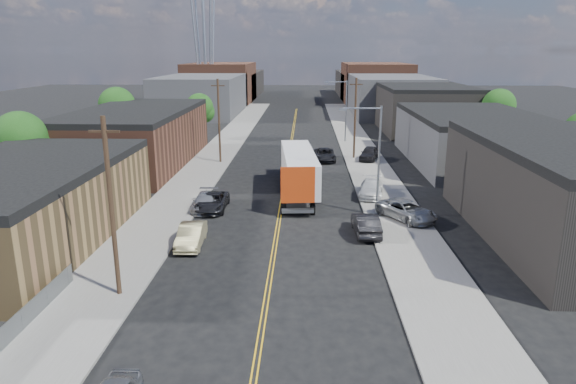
# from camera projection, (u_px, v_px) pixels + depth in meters

# --- Properties ---
(ground) EXTENTS (260.00, 260.00, 0.00)m
(ground) POSITION_uv_depth(u_px,v_px,m) (291.00, 142.00, 76.45)
(ground) COLOR black
(ground) RESTS_ON ground
(centerline) EXTENTS (0.32, 120.00, 0.01)m
(centerline) POSITION_uv_depth(u_px,v_px,m) (288.00, 163.00, 62.00)
(centerline) COLOR gold
(centerline) RESTS_ON ground
(sidewalk_left) EXTENTS (5.00, 140.00, 0.15)m
(sidewalk_left) POSITION_uv_depth(u_px,v_px,m) (210.00, 162.00, 62.29)
(sidewalk_left) COLOR slate
(sidewalk_left) RESTS_ON ground
(sidewalk_right) EXTENTS (5.00, 140.00, 0.15)m
(sidewalk_right) POSITION_uv_depth(u_px,v_px,m) (367.00, 163.00, 61.68)
(sidewalk_right) COLOR slate
(sidewalk_right) RESTS_ON ground
(warehouse_tan) EXTENTS (12.00, 22.00, 5.60)m
(warehouse_tan) POSITION_uv_depth(u_px,v_px,m) (18.00, 204.00, 35.83)
(warehouse_tan) COLOR brown
(warehouse_tan) RESTS_ON ground
(warehouse_brown) EXTENTS (12.00, 26.00, 6.60)m
(warehouse_brown) POSITION_uv_depth(u_px,v_px,m) (136.00, 137.00, 60.74)
(warehouse_brown) COLOR #542F21
(warehouse_brown) RESTS_ON ground
(industrial_right_b) EXTENTS (14.00, 24.00, 6.10)m
(industrial_right_b) POSITION_uv_depth(u_px,v_px,m) (471.00, 138.00, 61.44)
(industrial_right_b) COLOR #3C3D3F
(industrial_right_b) RESTS_ON ground
(industrial_right_c) EXTENTS (14.00, 22.00, 7.60)m
(industrial_right_c) POSITION_uv_depth(u_px,v_px,m) (424.00, 108.00, 86.29)
(industrial_right_c) COLOR black
(industrial_right_c) RESTS_ON ground
(skyline_left_a) EXTENTS (16.00, 30.00, 8.00)m
(skyline_left_a) POSITION_uv_depth(u_px,v_px,m) (203.00, 95.00, 109.75)
(skyline_left_a) COLOR #3C3D3F
(skyline_left_a) RESTS_ON ground
(skyline_right_a) EXTENTS (16.00, 30.00, 8.00)m
(skyline_right_a) POSITION_uv_depth(u_px,v_px,m) (390.00, 95.00, 108.45)
(skyline_right_a) COLOR #3C3D3F
(skyline_right_a) RESTS_ON ground
(skyline_left_b) EXTENTS (16.00, 26.00, 10.00)m
(skyline_left_b) POSITION_uv_depth(u_px,v_px,m) (221.00, 83.00, 133.56)
(skyline_left_b) COLOR #542F21
(skyline_left_b) RESTS_ON ground
(skyline_right_b) EXTENTS (16.00, 26.00, 10.00)m
(skyline_right_b) POSITION_uv_depth(u_px,v_px,m) (375.00, 83.00, 132.27)
(skyline_right_b) COLOR #542F21
(skyline_right_b) RESTS_ON ground
(skyline_left_c) EXTENTS (16.00, 40.00, 7.00)m
(skyline_left_c) POSITION_uv_depth(u_px,v_px,m) (232.00, 84.00, 153.23)
(skyline_left_c) COLOR black
(skyline_left_c) RESTS_ON ground
(skyline_right_c) EXTENTS (16.00, 40.00, 7.00)m
(skyline_right_c) POSITION_uv_depth(u_px,v_px,m) (366.00, 84.00, 151.93)
(skyline_right_c) COLOR black
(skyline_right_c) RESTS_ON ground
(streetlight_near) EXTENTS (3.39, 0.25, 9.00)m
(streetlight_near) POSITION_uv_depth(u_px,v_px,m) (374.00, 152.00, 41.08)
(streetlight_near) COLOR gray
(streetlight_near) RESTS_ON ground
(streetlight_far) EXTENTS (3.39, 0.25, 9.00)m
(streetlight_far) POSITION_uv_depth(u_px,v_px,m) (343.00, 106.00, 74.79)
(streetlight_far) COLOR gray
(streetlight_far) RESTS_ON ground
(utility_pole_left_near) EXTENTS (1.60, 0.26, 10.00)m
(utility_pole_left_near) POSITION_uv_depth(u_px,v_px,m) (111.00, 208.00, 27.19)
(utility_pole_left_near) COLOR black
(utility_pole_left_near) RESTS_ON ground
(utility_pole_left_far) EXTENTS (1.60, 0.26, 10.00)m
(utility_pole_left_far) POSITION_uv_depth(u_px,v_px,m) (219.00, 120.00, 60.90)
(utility_pole_left_far) COLOR black
(utility_pole_left_far) RESTS_ON ground
(utility_pole_right) EXTENTS (1.60, 0.26, 10.00)m
(utility_pole_right) POSITION_uv_depth(u_px,v_px,m) (355.00, 118.00, 63.26)
(utility_pole_right) COLOR black
(utility_pole_right) RESTS_ON ground
(tree_left_near) EXTENTS (4.85, 4.76, 7.91)m
(tree_left_near) POSITION_uv_depth(u_px,v_px,m) (21.00, 141.00, 46.95)
(tree_left_near) COLOR black
(tree_left_near) RESTS_ON ground
(tree_left_mid) EXTENTS (5.10, 5.04, 8.37)m
(tree_left_mid) POSITION_uv_depth(u_px,v_px,m) (118.00, 108.00, 70.95)
(tree_left_mid) COLOR black
(tree_left_mid) RESTS_ON ground
(tree_left_far) EXTENTS (4.35, 4.20, 6.97)m
(tree_left_far) POSITION_uv_depth(u_px,v_px,m) (200.00, 109.00, 77.61)
(tree_left_far) COLOR black
(tree_left_far) RESTS_ON ground
(tree_right_far) EXTENTS (4.85, 4.76, 7.91)m
(tree_right_far) POSITION_uv_depth(u_px,v_px,m) (499.00, 108.00, 74.10)
(tree_right_far) COLOR black
(tree_right_far) RESTS_ON ground
(semi_truck) EXTENTS (3.81, 16.36, 4.24)m
(semi_truck) POSITION_uv_depth(u_px,v_px,m) (299.00, 167.00, 48.92)
(semi_truck) COLOR silver
(semi_truck) RESTS_ON ground
(car_left_b) EXTENTS (1.80, 4.68, 1.52)m
(car_left_b) POSITION_uv_depth(u_px,v_px,m) (191.00, 235.00, 35.66)
(car_left_b) COLOR tan
(car_left_b) RESTS_ON ground
(car_left_c) EXTENTS (2.43, 5.21, 1.45)m
(car_left_c) POSITION_uv_depth(u_px,v_px,m) (212.00, 202.00, 43.70)
(car_left_c) COLOR black
(car_left_c) RESTS_ON ground
(car_left_d) EXTENTS (2.17, 4.97, 1.42)m
(car_left_d) POSITION_uv_depth(u_px,v_px,m) (206.00, 202.00, 43.72)
(car_left_d) COLOR #A0A2A5
(car_left_d) RESTS_ON ground
(car_right_oncoming) EXTENTS (1.89, 4.86, 1.58)m
(car_right_oncoming) POSITION_uv_depth(u_px,v_px,m) (366.00, 224.00, 37.90)
(car_right_oncoming) COLOR black
(car_right_oncoming) RESTS_ON ground
(car_right_lot_a) EXTENTS (4.98, 5.85, 1.49)m
(car_right_lot_a) POSITION_uv_depth(u_px,v_px,m) (406.00, 210.00, 40.80)
(car_right_lot_a) COLOR gray
(car_right_lot_a) RESTS_ON sidewalk_right
(car_right_lot_b) EXTENTS (2.85, 5.29, 1.46)m
(car_right_lot_b) POSITION_uv_depth(u_px,v_px,m) (371.00, 188.00, 47.40)
(car_right_lot_b) COLOR silver
(car_right_lot_b) RESTS_ON sidewalk_right
(car_right_lot_c) EXTENTS (3.26, 5.14, 1.63)m
(car_right_lot_c) POSITION_uv_depth(u_px,v_px,m) (369.00, 153.00, 63.10)
(car_right_lot_c) COLOR black
(car_right_lot_c) RESTS_ON sidewalk_right
(car_ahead_truck) EXTENTS (2.66, 5.45, 1.49)m
(car_ahead_truck) POSITION_uv_depth(u_px,v_px,m) (325.00, 155.00, 63.28)
(car_ahead_truck) COLOR black
(car_ahead_truck) RESTS_ON ground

